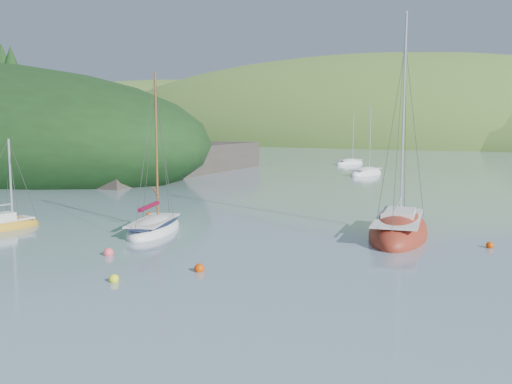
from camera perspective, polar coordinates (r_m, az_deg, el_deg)
The scene contains 7 objects.
ground at distance 26.85m, azimuth -11.90°, elevation -6.57°, with size 700.00×700.00×0.00m, color slate.
daysailer_white at distance 33.28m, azimuth -10.17°, elevation -3.55°, with size 4.76×6.72×9.74m.
sloop_red at distance 32.47m, azimuth 14.06°, elevation -3.88°, with size 5.29×9.49×13.32m.
sailboat_yellow at distance 36.71m, azimuth -23.86°, elevation -3.16°, with size 2.01×4.47×5.80m.
distant_sloop_a at distance 70.04m, azimuth 10.96°, elevation 1.80°, with size 2.96×6.56×9.05m.
distant_sloop_c at distance 87.78m, azimuth 9.35°, elevation 2.83°, with size 3.49×6.10×8.24m.
mooring_buoys at distance 29.28m, azimuth -6.91°, elevation -5.12°, with size 21.16×15.00×0.50m.
Camera 1 is at (18.59, -18.36, 6.16)m, focal length 40.00 mm.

